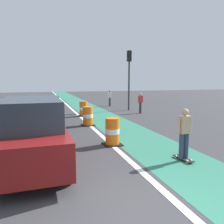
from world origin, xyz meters
TOP-DOWN VIEW (x-y plane):
  - ground_plane at (0.00, 0.00)m, footprint 100.00×100.00m
  - bike_lane_strip at (2.40, 12.00)m, footprint 2.50×80.00m
  - lane_divider_stripe at (0.90, 12.00)m, footprint 0.20×80.00m
  - skateboarder_on_lane at (2.58, 2.25)m, footprint 0.57×0.82m
  - parked_suv_nearest at (-2.03, 3.22)m, footprint 1.96×4.62m
  - parked_sedan_second at (-1.59, 9.36)m, footprint 2.06×4.17m
  - traffic_barrel_front at (0.94, 4.66)m, footprint 0.73×0.73m
  - traffic_barrel_mid at (0.80, 8.83)m, footprint 0.73×0.73m
  - traffic_barrel_back at (1.18, 12.32)m, footprint 0.73×0.73m
  - traffic_light_corner at (5.61, 14.50)m, footprint 0.41×0.32m
  - pedestrian_crossing at (5.73, 12.37)m, footprint 0.34×0.20m
  - pedestrian_waiting at (4.93, 17.96)m, footprint 0.34×0.20m

SIDE VIEW (x-z plane):
  - ground_plane at x=0.00m, z-range 0.00..0.00m
  - bike_lane_strip at x=2.40m, z-range 0.00..0.01m
  - lane_divider_stripe at x=0.90m, z-range 0.00..0.01m
  - traffic_barrel_front at x=0.94m, z-range -0.01..1.08m
  - traffic_barrel_mid at x=0.80m, z-range -0.01..1.08m
  - traffic_barrel_back at x=1.18m, z-range -0.01..1.08m
  - parked_sedan_second at x=-1.59m, z-range -0.02..1.68m
  - pedestrian_crossing at x=5.73m, z-range 0.06..1.67m
  - pedestrian_waiting at x=4.93m, z-range 0.06..1.67m
  - skateboarder_on_lane at x=2.58m, z-range 0.07..1.76m
  - parked_suv_nearest at x=-2.03m, z-range 0.02..2.06m
  - traffic_light_corner at x=5.61m, z-range 0.95..6.05m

